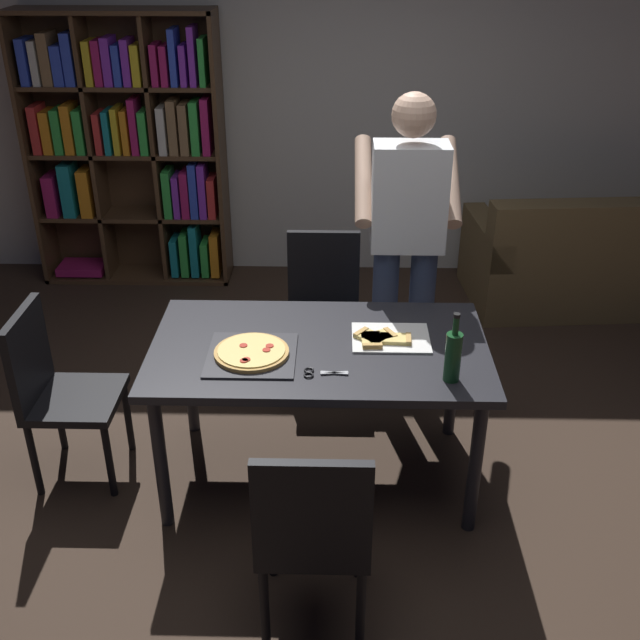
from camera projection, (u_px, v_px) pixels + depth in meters
The scene contains 13 objects.
ground_plane at pixel (319, 473), 3.83m from camera, with size 12.00×12.00×0.00m, color #38281E.
back_wall at pixel (328, 87), 5.46m from camera, with size 6.40×0.10×2.80m, color silver.
dining_table at pixel (319, 360), 3.52m from camera, with size 1.55×0.89×0.75m.
chair_near_camera at pixel (313, 528), 2.77m from camera, with size 0.42×0.42×0.90m.
chair_far_side at pixel (323, 300), 4.41m from camera, with size 0.42×0.42×0.90m.
chair_left_end at pixel (56, 385), 3.62m from camera, with size 0.42×0.42×0.90m.
couch at pixel (593, 263), 5.40m from camera, with size 1.76×0.99×0.85m.
bookshelf at pixel (130, 146), 5.47m from camera, with size 1.40×0.35×1.95m.
person_serving_pizza at pixel (407, 237), 3.98m from camera, with size 0.55×0.54×1.75m.
pepperoni_pizza_on_tray at pixel (252, 353), 3.38m from camera, with size 0.40×0.40×0.04m.
pizza_slices_on_towel at pixel (385, 338), 3.51m from camera, with size 0.36×0.28×0.03m.
wine_bottle at pixel (453, 355), 3.17m from camera, with size 0.07×0.07×0.32m.
kitchen_scissors at pixel (318, 373), 3.26m from camera, with size 0.19×0.08×0.01m.
Camera 1 is at (0.07, -3.01, 2.49)m, focal length 42.57 mm.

